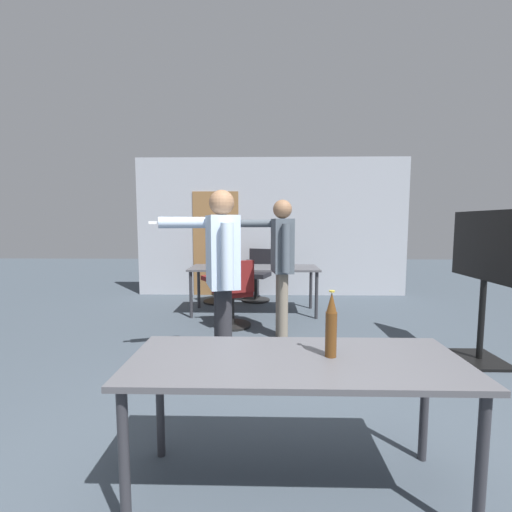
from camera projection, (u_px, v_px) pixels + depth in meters
The scene contains 11 objects.
back_wall at pixel (270, 228), 6.76m from camera, with size 5.32×0.12×2.70m.
conference_table_near at pixel (296, 373), 1.78m from camera, with size 1.73×0.66×0.74m.
conference_table_far at pixel (254, 271), 5.43m from camera, with size 2.01×0.74×0.74m.
tv_screen at pixel (485, 269), 3.49m from camera, with size 0.44×1.13×1.57m.
person_left_plaid at pixel (281, 255), 4.21m from camera, with size 0.82×0.60×1.72m.
person_near_casual at pixel (221, 265), 3.21m from camera, with size 0.91×0.66×1.75m.
office_chair_side_rolled at pixel (257, 276), 6.37m from camera, with size 0.60×0.64×0.95m.
office_chair_mid_tucked at pixel (234, 296), 4.68m from camera, with size 0.61×0.65×0.95m.
office_chair_far_left at pixel (221, 279), 6.22m from camera, with size 0.68×0.66×0.90m.
beer_bottle at pixel (331, 326), 1.78m from camera, with size 0.06×0.06×0.35m.
drink_cup at pixel (249, 263), 5.51m from camera, with size 0.09×0.09×0.11m.
Camera 1 is at (-0.15, -1.50, 1.45)m, focal length 24.00 mm.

